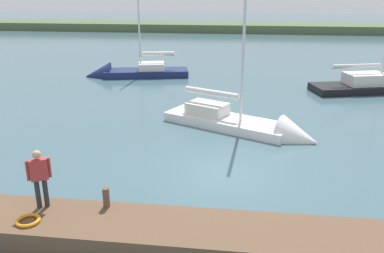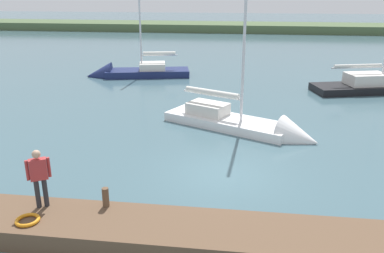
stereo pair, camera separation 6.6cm
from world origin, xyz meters
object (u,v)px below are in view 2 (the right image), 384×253
at_px(mooring_post_near, 106,197).
at_px(sailboat_far_left, 130,74).
at_px(sailboat_far_right, 251,127).
at_px(person_on_dock, 39,174).
at_px(life_ring_buoy, 28,220).

bearing_deg(mooring_post_near, sailboat_far_left, -75.98).
bearing_deg(sailboat_far_right, mooring_post_near, -89.87).
bearing_deg(person_on_dock, sailboat_far_left, 158.68).
bearing_deg(sailboat_far_left, life_ring_buoy, 86.33).
relative_size(sailboat_far_right, person_on_dock, 5.47).
bearing_deg(person_on_dock, mooring_post_near, 67.71).
bearing_deg(life_ring_buoy, mooring_post_near, -149.87).
distance_m(mooring_post_near, person_on_dock, 1.97).
height_order(life_ring_buoy, sailboat_far_left, sailboat_far_left).
height_order(mooring_post_near, life_ring_buoy, mooring_post_near).
bearing_deg(mooring_post_near, person_on_dock, 8.05).
relative_size(mooring_post_near, life_ring_buoy, 0.88).
distance_m(life_ring_buoy, sailboat_far_right, 11.56).
bearing_deg(sailboat_far_left, person_on_dock, 86.76).
relative_size(mooring_post_near, sailboat_far_left, 0.07).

